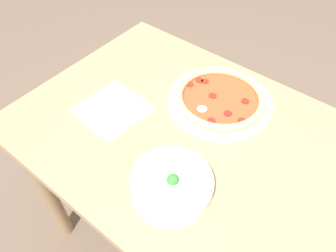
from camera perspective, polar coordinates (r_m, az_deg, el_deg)
The scene contains 7 objects.
ground_plane at distance 1.67m, azimuth 2.86°, elevation -19.22°, with size 8.00×8.00×0.00m, color brown.
dining_table at distance 1.09m, azimuth 4.13°, elevation -6.14°, with size 1.11×0.77×0.78m.
pizza at distance 1.09m, azimuth 9.02°, elevation 4.72°, with size 0.34×0.34×0.04m.
bowl at distance 0.85m, azimuth 0.62°, elevation -10.11°, with size 0.22×0.22×0.07m.
napkin at distance 1.08m, azimuth -9.60°, elevation 2.89°, with size 0.21×0.21×0.00m.
fork at distance 1.06m, azimuth -8.41°, elevation 2.39°, with size 0.03×0.19×0.00m.
knife at distance 1.09m, azimuth -10.19°, elevation 3.82°, with size 0.03×0.20×0.01m.
Camera 1 is at (-0.33, 0.54, 1.54)m, focal length 35.00 mm.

